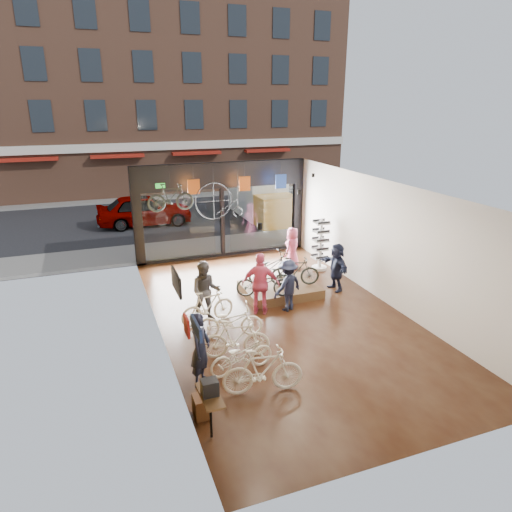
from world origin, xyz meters
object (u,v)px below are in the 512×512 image
display_platform (280,289)px  floor_bike_1 (263,371)px  customer_1 (206,292)px  customer_5 (336,267)px  street_car (145,210)px  floor_bike_3 (236,339)px  customer_0 (200,349)px  floor_bike_5 (208,307)px  customer_2 (261,284)px  hung_bike (171,197)px  display_bike_left (264,283)px  customer_3 (288,285)px  customer_4 (292,248)px  floor_bike_4 (230,321)px  box_truck (263,198)px  penny_farthing (222,202)px  sunglasses_rack (320,245)px  display_bike_right (271,267)px  floor_bike_2 (241,355)px

display_platform → floor_bike_1: bearing=-117.1°
floor_bike_1 → customer_1: size_ratio=1.00×
customer_5 → street_car: bearing=-159.2°
floor_bike_3 → customer_5: customer_5 is taller
floor_bike_1 → customer_0: bearing=64.9°
floor_bike_5 → customer_2: bearing=-100.9°
customer_2 → hung_bike: size_ratio=1.20×
floor_bike_1 → customer_0: (-1.16, 0.80, 0.33)m
display_bike_left → customer_3: (0.54, -0.56, 0.05)m
floor_bike_3 → customer_5: (4.47, 2.93, 0.30)m
street_car → customer_2: customer_2 is taller
customer_0 → customer_3: 4.39m
display_bike_left → customer_1: 1.97m
customer_3 → customer_0: bearing=18.1°
customer_4 → customer_0: bearing=16.9°
floor_bike_4 → box_truck: bearing=-12.1°
floor_bike_1 → penny_farthing: 8.49m
customer_1 → street_car: bearing=106.3°
customer_4 → sunglasses_rack: 1.05m
customer_3 → hung_bike: (-2.69, 3.87, 2.12)m
customer_4 → sunglasses_rack: sunglasses_rack is taller
floor_bike_5 → customer_4: size_ratio=1.04×
floor_bike_1 → customer_5: 6.29m
display_bike_left → hung_bike: hung_bike is taller
box_truck → floor_bike_5: (-5.82, -10.67, -0.68)m
display_platform → display_bike_right: display_bike_right is taller
box_truck → floor_bike_3: box_truck is taller
display_platform → hung_bike: (-2.95, 2.67, 2.78)m
customer_4 → box_truck: bearing=-136.5°
street_car → sunglasses_rack: sunglasses_rack is taller
floor_bike_3 → display_platform: 4.15m
customer_0 → display_platform: bearing=-6.5°
customer_1 → penny_farthing: 4.92m
customer_2 → hung_bike: 4.68m
floor_bike_3 → display_bike_left: bearing=-20.5°
display_bike_left → floor_bike_3: bearing=164.6°
floor_bike_4 → customer_5: bearing=-53.3°
sunglasses_rack → penny_farthing: 4.00m
street_car → customer_0: 14.51m
customer_1 → floor_bike_3: bearing=-70.6°
customer_0 → penny_farthing: (2.65, 7.32, 1.64)m
street_car → penny_farthing: 7.64m
floor_bike_5 → sunglasses_rack: (5.07, 2.83, 0.47)m
display_bike_right → customer_0: bearing=126.9°
customer_2 → customer_3: bearing=-157.3°
customer_2 → floor_bike_5: bearing=27.8°
floor_bike_4 → customer_4: size_ratio=1.10×
penny_farthing → customer_3: bearing=-81.0°
floor_bike_2 → customer_1: customer_1 is taller
floor_bike_2 → customer_4: bearing=-43.2°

